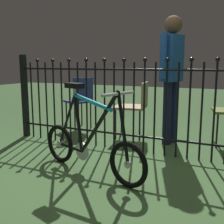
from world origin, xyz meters
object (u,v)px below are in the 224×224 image
object	(u,v)px
bicycle	(90,144)
chair_navy	(80,98)
person_visitor	(172,69)
chair_tan	(136,104)

from	to	relation	value
bicycle	chair_navy	size ratio (longest dim) A/B	1.56
chair_navy	person_visitor	world-z (taller)	person_visitor
bicycle	person_visitor	bearing A→B (deg)	72.23
bicycle	chair_tan	xyz separation A→B (m)	(-0.08, 1.46, 0.20)
bicycle	chair_tan	distance (m)	1.48
bicycle	chair_navy	world-z (taller)	bicycle
chair_tan	chair_navy	world-z (taller)	chair_navy
bicycle	person_visitor	distance (m)	1.60
chair_navy	bicycle	bearing A→B (deg)	-55.52
chair_navy	person_visitor	distance (m)	1.60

